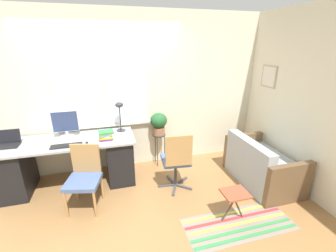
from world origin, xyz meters
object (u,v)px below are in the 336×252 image
(laptop, at_px, (8,142))
(office_chair_swivel, at_px, (177,160))
(desk_lamp, at_px, (120,110))
(folding_stool, at_px, (235,196))
(book_stack, at_px, (106,135))
(plant_stand, at_px, (159,138))
(keyboard, at_px, (66,146))
(potted_plant, at_px, (159,123))
(monitor, at_px, (65,124))
(couch_loveseat, at_px, (261,166))
(desk_chair_wooden, at_px, (84,176))
(mouse, at_px, (87,143))

(laptop, bearing_deg, office_chair_swivel, -14.13)
(desk_lamp, relative_size, folding_stool, 1.17)
(book_stack, height_order, folding_stool, book_stack)
(plant_stand, xyz_separation_m, folding_stool, (0.58, -1.68, -0.16))
(office_chair_swivel, bearing_deg, laptop, -8.29)
(keyboard, bearing_deg, potted_plant, 18.45)
(laptop, height_order, desk_lamp, desk_lamp)
(plant_stand, distance_m, folding_stool, 1.78)
(monitor, bearing_deg, laptop, -170.81)
(keyboard, relative_size, desk_lamp, 0.87)
(desk_lamp, xyz_separation_m, couch_loveseat, (2.13, -0.94, -0.86))
(office_chair_swivel, height_order, couch_loveseat, office_chair_swivel)
(monitor, relative_size, desk_chair_wooden, 0.49)
(mouse, relative_size, desk_chair_wooden, 0.08)
(keyboard, height_order, plant_stand, keyboard)
(laptop, relative_size, desk_lamp, 0.61)
(monitor, height_order, book_stack, monitor)
(potted_plant, bearing_deg, folding_stool, -70.87)
(laptop, bearing_deg, potted_plant, 6.00)
(desk_chair_wooden, bearing_deg, desk_lamp, 66.87)
(keyboard, distance_m, folding_stool, 2.42)
(book_stack, relative_size, couch_loveseat, 0.19)
(laptop, bearing_deg, plant_stand, 6.00)
(book_stack, bearing_deg, office_chair_swivel, -22.69)
(office_chair_swivel, distance_m, folding_stool, 0.99)
(book_stack, bearing_deg, potted_plant, 24.23)
(mouse, bearing_deg, book_stack, 13.55)
(couch_loveseat, height_order, potted_plant, potted_plant)
(desk_chair_wooden, bearing_deg, keyboard, 136.23)
(desk_chair_wooden, relative_size, office_chair_swivel, 0.91)
(mouse, distance_m, book_stack, 0.29)
(laptop, distance_m, office_chair_swivel, 2.46)
(keyboard, height_order, desk_chair_wooden, desk_chair_wooden)
(keyboard, xyz_separation_m, office_chair_swivel, (1.56, -0.34, -0.28))
(desk_chair_wooden, height_order, office_chair_swivel, office_chair_swivel)
(couch_loveseat, xyz_separation_m, plant_stand, (-1.46, 1.02, 0.24))
(keyboard, height_order, mouse, mouse)
(monitor, distance_m, mouse, 0.52)
(mouse, height_order, folding_stool, mouse)
(office_chair_swivel, height_order, plant_stand, office_chair_swivel)
(desk_lamp, distance_m, plant_stand, 0.92)
(couch_loveseat, relative_size, plant_stand, 2.02)
(keyboard, bearing_deg, laptop, 162.59)
(laptop, height_order, mouse, laptop)
(office_chair_swivel, relative_size, plant_stand, 1.59)
(monitor, bearing_deg, office_chair_swivel, -24.39)
(mouse, height_order, potted_plant, potted_plant)
(desk_chair_wooden, bearing_deg, monitor, 123.30)
(book_stack, xyz_separation_m, desk_chair_wooden, (-0.33, -0.43, -0.40))
(folding_stool, bearing_deg, keyboard, 150.23)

